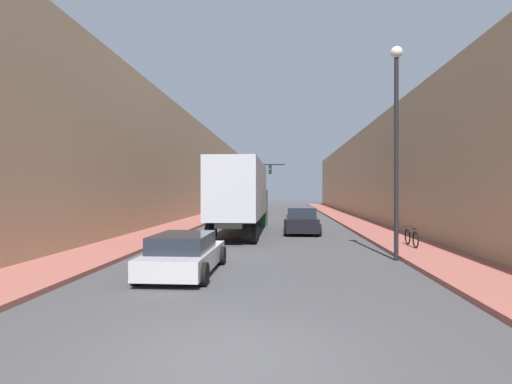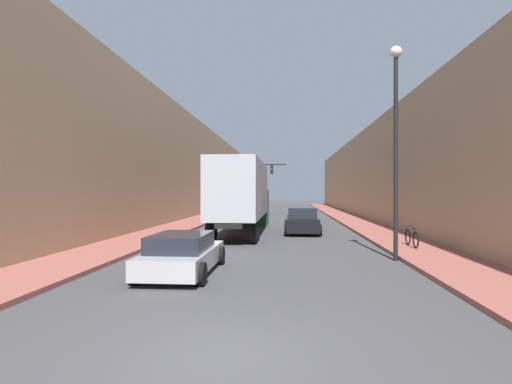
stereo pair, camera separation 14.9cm
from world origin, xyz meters
TOP-DOWN VIEW (x-y plane):
  - ground_plane at (0.00, 0.00)m, footprint 200.00×200.00m
  - sidewalk_right at (6.54, 30.00)m, footprint 2.85×80.00m
  - sidewalk_left at (-6.54, 30.00)m, footprint 2.85×80.00m
  - building_right at (10.97, 30.00)m, footprint 6.00×80.00m
  - building_left at (-10.97, 30.00)m, footprint 6.00×80.00m
  - semi_truck at (-1.73, 18.29)m, footprint 2.55×12.85m
  - sedan_car at (-2.27, 6.17)m, footprint 2.09×4.44m
  - suv_car at (1.86, 18.49)m, footprint 2.12×4.87m
  - traffic_signal_gantry at (-3.30, 34.12)m, footprint 5.92×0.35m
  - street_lamp at (4.97, 9.02)m, footprint 0.44×0.44m
  - parked_bicycle at (6.39, 11.83)m, footprint 0.44×1.82m

SIDE VIEW (x-z plane):
  - ground_plane at x=0.00m, z-range 0.00..0.00m
  - sidewalk_right at x=6.54m, z-range 0.00..0.15m
  - sidewalk_left at x=-6.54m, z-range 0.00..0.15m
  - parked_bicycle at x=6.39m, z-range 0.10..0.96m
  - sedan_car at x=-2.27m, z-range -0.02..1.23m
  - suv_car at x=1.86m, z-range -0.04..1.54m
  - semi_truck at x=-1.73m, z-range 0.26..4.51m
  - traffic_signal_gantry at x=-3.30m, z-range 1.20..6.73m
  - building_right at x=10.97m, z-range 0.00..8.22m
  - building_left at x=-10.97m, z-range 0.00..9.75m
  - street_lamp at x=4.97m, z-range 1.02..8.92m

